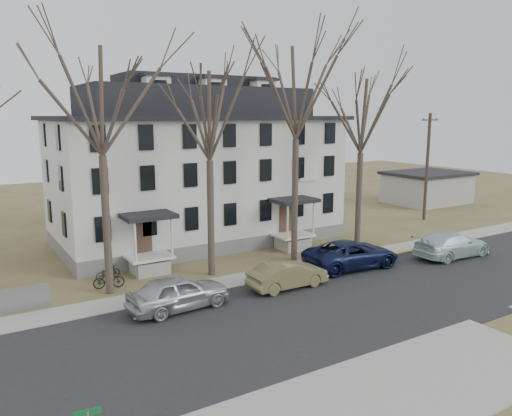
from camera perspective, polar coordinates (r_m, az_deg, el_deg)
ground at (r=25.31m, az=15.82°, el=-11.36°), size 120.00×120.00×0.00m
main_road at (r=26.60m, az=12.61°, el=-10.13°), size 120.00×10.00×0.04m
far_sidewalk at (r=30.91m, az=4.82°, el=-6.96°), size 120.00×2.00×0.08m
yellow_curb at (r=33.39m, az=12.71°, el=-5.86°), size 14.00×0.25×0.06m
boarding_house at (r=37.28m, az=-6.70°, el=4.46°), size 20.80×12.36×12.05m
distant_building at (r=56.83m, az=18.96°, el=2.25°), size 8.50×6.50×3.35m
tree_far_left at (r=26.35m, az=-17.50°, el=12.40°), size 8.40×8.40×13.72m
tree_mid_left at (r=28.43m, az=-5.40°, el=11.15°), size 7.80×7.80×12.74m
tree_center at (r=31.60m, az=4.65°, el=13.78°), size 9.00×9.00×14.70m
tree_mid_right at (r=35.07m, az=12.02°, el=10.84°), size 7.80×7.80×12.74m
utility_pole_far at (r=46.92m, az=18.97°, el=4.60°), size 2.00×0.28×9.50m
car_silver at (r=24.63m, az=-8.84°, el=-9.58°), size 5.12×2.34×1.70m
car_tan at (r=27.32m, az=3.64°, el=-7.67°), size 4.52×1.60×1.49m
car_navy at (r=31.36m, az=10.87°, el=-5.26°), size 6.27×3.32×1.68m
car_white at (r=35.54m, az=21.48°, el=-3.97°), size 5.76×2.48×1.65m
bicycle_left at (r=30.01m, az=-16.58°, el=-7.12°), size 1.60×0.89×0.80m
bicycle_right at (r=28.40m, az=-16.48°, el=-7.91°), size 1.73×0.84×1.00m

